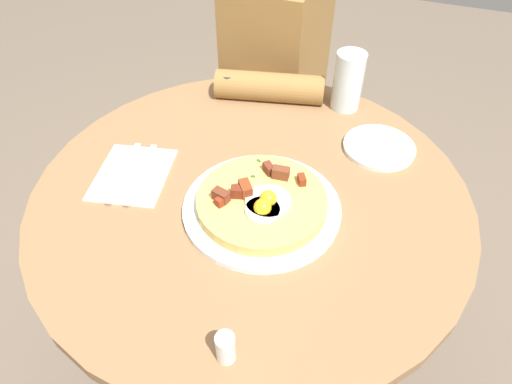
% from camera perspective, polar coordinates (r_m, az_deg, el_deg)
% --- Properties ---
extents(ground_plane, '(6.00, 6.00, 0.00)m').
position_cam_1_polar(ground_plane, '(1.49, -0.44, -20.08)').
color(ground_plane, '#6B5B4C').
extents(dining_table, '(0.85, 0.85, 0.72)m').
position_cam_1_polar(dining_table, '(1.02, -0.61, -6.58)').
color(dining_table, olive).
rests_on(dining_table, ground_plane).
extents(person_seated, '(0.53, 0.34, 1.14)m').
position_cam_1_polar(person_seated, '(1.49, 2.69, 10.39)').
color(person_seated, '#2D2D33').
rests_on(person_seated, ground_plane).
extents(pizza_plate, '(0.29, 0.29, 0.01)m').
position_cam_1_polar(pizza_plate, '(0.85, 0.72, -2.00)').
color(pizza_plate, white).
rests_on(pizza_plate, dining_table).
extents(breakfast_pizza, '(0.24, 0.24, 0.05)m').
position_cam_1_polar(breakfast_pizza, '(0.83, 0.72, -1.12)').
color(breakfast_pizza, '#D8B359').
rests_on(breakfast_pizza, pizza_plate).
extents(bread_plate, '(0.15, 0.15, 0.01)m').
position_cam_1_polar(bread_plate, '(1.02, 15.11, 5.42)').
color(bread_plate, white).
rests_on(bread_plate, dining_table).
extents(napkin, '(0.20, 0.17, 0.00)m').
position_cam_1_polar(napkin, '(0.95, -15.13, 2.16)').
color(napkin, white).
rests_on(napkin, dining_table).
extents(fork, '(0.18, 0.05, 0.00)m').
position_cam_1_polar(fork, '(0.96, -16.18, 2.45)').
color(fork, silver).
rests_on(fork, napkin).
extents(knife, '(0.18, 0.05, 0.00)m').
position_cam_1_polar(knife, '(0.94, -14.16, 2.27)').
color(knife, silver).
rests_on(knife, napkin).
extents(water_glass, '(0.07, 0.07, 0.14)m').
position_cam_1_polar(water_glass, '(1.10, 11.42, 13.41)').
color(water_glass, silver).
rests_on(water_glass, dining_table).
extents(salt_shaker, '(0.03, 0.03, 0.05)m').
position_cam_1_polar(salt_shaker, '(0.67, -3.82, -18.82)').
color(salt_shaker, white).
rests_on(salt_shaker, dining_table).
extents(pepper_shaker, '(0.03, 0.03, 0.06)m').
position_cam_1_polar(pepper_shaker, '(1.14, -3.49, 13.07)').
color(pepper_shaker, '#3F3833').
rests_on(pepper_shaker, dining_table).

